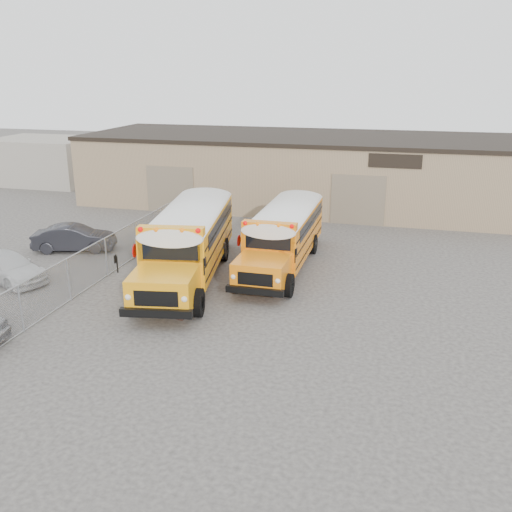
% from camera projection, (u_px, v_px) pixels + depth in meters
% --- Properties ---
extents(ground, '(120.00, 120.00, 0.00)m').
position_uv_depth(ground, '(211.00, 316.00, 21.56)').
color(ground, '#3A3836').
rests_on(ground, ground).
extents(warehouse, '(30.20, 10.20, 4.67)m').
position_uv_depth(warehouse, '(307.00, 169.00, 39.17)').
color(warehouse, '#947A5B').
rests_on(warehouse, ground).
extents(chainlink_fence, '(0.07, 18.07, 1.81)m').
position_uv_depth(chainlink_fence, '(106.00, 257.00, 25.51)').
color(chainlink_fence, '#94979C').
rests_on(chainlink_fence, ground).
extents(distant_building_left, '(8.00, 6.00, 3.60)m').
position_uv_depth(distant_building_left, '(46.00, 161.00, 46.60)').
color(distant_building_left, gray).
rests_on(distant_building_left, ground).
extents(school_bus_left, '(4.43, 11.11, 3.17)m').
position_uv_depth(school_bus_left, '(212.00, 203.00, 31.55)').
color(school_bus_left, '#FB9E12').
rests_on(school_bus_left, ground).
extents(school_bus_right, '(2.91, 9.68, 2.83)m').
position_uv_depth(school_bus_right, '(306.00, 204.00, 32.25)').
color(school_bus_right, orange).
rests_on(school_bus_right, ground).
extents(tarp_bundle, '(1.25, 1.18, 1.55)m').
position_uv_depth(tarp_bundle, '(178.00, 294.00, 21.54)').
color(tarp_bundle, black).
rests_on(tarp_bundle, ground).
extents(car_white, '(4.54, 3.17, 1.22)m').
position_uv_depth(car_white, '(8.00, 267.00, 25.08)').
color(car_white, beige).
rests_on(car_white, ground).
extents(car_dark, '(4.33, 2.60, 1.35)m').
position_uv_depth(car_dark, '(74.00, 238.00, 29.20)').
color(car_dark, '#222227').
rests_on(car_dark, ground).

